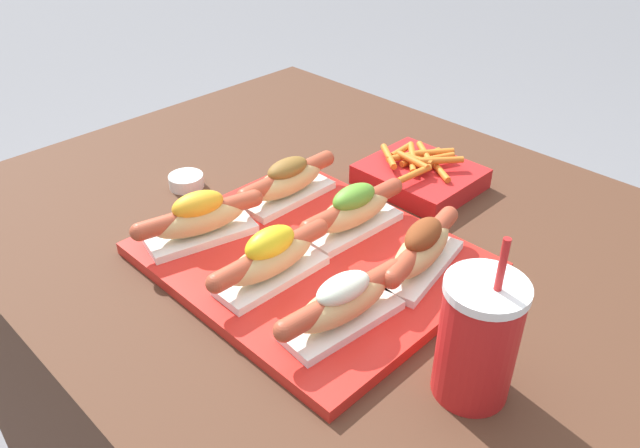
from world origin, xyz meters
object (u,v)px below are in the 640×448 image
Objects in this scene: hot_dog_2 at (343,303)px; hot_dog_5 at (422,249)px; hot_dog_0 at (200,218)px; hot_dog_4 at (353,210)px; serving_tray at (310,258)px; fries_basket at (420,175)px; sauce_bowl at (186,180)px; drink_cup at (478,339)px; hot_dog_1 at (271,257)px; hot_dog_3 at (288,181)px.

hot_dog_5 is at bearing 90.05° from hot_dog_2.
hot_dog_0 is 0.98× the size of hot_dog_4.
fries_basket is at bearing 95.54° from serving_tray.
sauce_bowl is at bearing 152.33° from hot_dog_0.
drink_cup reaches higher than hot_dog_2.
sauce_bowl is at bearing 165.75° from hot_dog_1.
hot_dog_5 is 0.45m from sauce_bowl.
hot_dog_5 reaches higher than fries_basket.
sauce_bowl is (-0.44, 0.08, -0.04)m from hot_dog_2.
hot_dog_3 is (-0.14, 0.16, -0.00)m from hot_dog_1.
hot_dog_4 is at bearing 90.96° from hot_dog_1.
hot_dog_5 reaches higher than hot_dog_2.
serving_tray is at bearing -31.24° from hot_dog_3.
hot_dog_2 is (0.13, 0.00, -0.00)m from hot_dog_1.
hot_dog_5 is at bearing -3.04° from hot_dog_4.
hot_dog_4 reaches higher than hot_dog_3.
hot_dog_1 reaches higher than hot_dog_5.
drink_cup is (0.43, 0.05, 0.02)m from hot_dog_0.
hot_dog_5 is (0.27, 0.16, -0.00)m from hot_dog_0.
sauce_bowl reaches higher than serving_tray.
hot_dog_5 is 0.27m from fries_basket.
hot_dog_4 reaches higher than sauce_bowl.
hot_dog_4 is 0.96× the size of drink_cup.
hot_dog_4 is 3.39× the size of sauce_bowl.
hot_dog_0 is at bearing -148.33° from serving_tray.
hot_dog_1 is 1.00× the size of hot_dog_4.
hot_dog_2 and hot_dog_3 have the same top height.
drink_cup reaches higher than fries_basket.
hot_dog_4 is at bearing 128.90° from hot_dog_2.
hot_dog_1 is 1.02× the size of hot_dog_5.
drink_cup reaches higher than hot_dog_0.
hot_dog_0 is 0.27m from hot_dog_2.
hot_dog_0 reaches higher than serving_tray.
drink_cup is (0.29, -0.12, 0.02)m from hot_dog_4.
hot_dog_0 is at bearing -106.39° from fries_basket.
hot_dog_1 reaches higher than serving_tray.
hot_dog_1 is at bearing -48.75° from hot_dog_3.
hot_dog_2 reaches higher than serving_tray.
serving_tray is 0.09m from hot_dog_1.
fries_basket reaches higher than sauce_bowl.
hot_dog_2 is 1.00× the size of hot_dog_3.
hot_dog_5 reaches higher than hot_dog_3.
hot_dog_0 is 0.19m from sauce_bowl.
hot_dog_0 reaches higher than fries_basket.
hot_dog_4 is 0.13m from hot_dog_5.
serving_tray is 2.21× the size of hot_dog_0.
serving_tray is 2.15× the size of hot_dog_3.
hot_dog_4 is (0.00, 0.09, 0.04)m from serving_tray.
hot_dog_1 is (0.01, -0.08, 0.04)m from serving_tray.
serving_tray is at bearing -92.00° from hot_dog_4.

